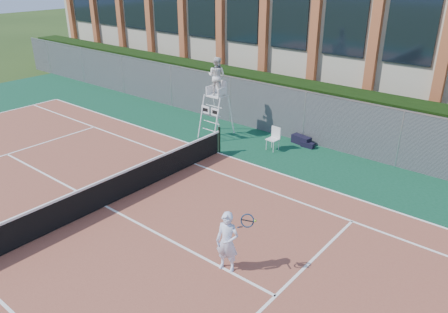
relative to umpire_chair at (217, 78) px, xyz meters
The scene contains 12 objects.
ground 7.62m from the umpire_chair, 79.21° to the right, with size 120.00×120.00×0.00m, color #233814.
apron 6.70m from the umpire_chair, 77.48° to the right, with size 36.00×20.00×0.01m, color #0D3C25.
tennis_court 7.61m from the umpire_chair, 79.21° to the right, with size 23.77×10.97×0.02m, color brown.
tennis_net 7.46m from the umpire_chair, 79.21° to the right, with size 0.10×11.30×1.10m.
fence 2.65m from the umpire_chair, 52.55° to the left, with size 40.00×0.06×2.20m, color #595E60, non-canonical shape.
hedge 3.56m from the umpire_chair, 65.55° to the left, with size 40.00×1.40×2.20m, color black.
building 11.10m from the umpire_chair, 82.98° to the left, with size 45.00×10.60×8.22m.
umpire_chair is the anchor object (origin of this frame).
plastic_chair 3.51m from the umpire_chair, ahead, with size 0.47×0.47×0.95m.
sports_bag_near 4.43m from the umpire_chair, 22.73° to the left, with size 0.85×0.34×0.36m, color black.
sports_bag_far 4.75m from the umpire_chair, 18.61° to the left, with size 0.55×0.24×0.22m, color black.
tennis_player 9.55m from the umpire_chair, 48.12° to the right, with size 0.95×0.69×1.63m.
Camera 1 is at (10.48, -6.83, 7.04)m, focal length 35.00 mm.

